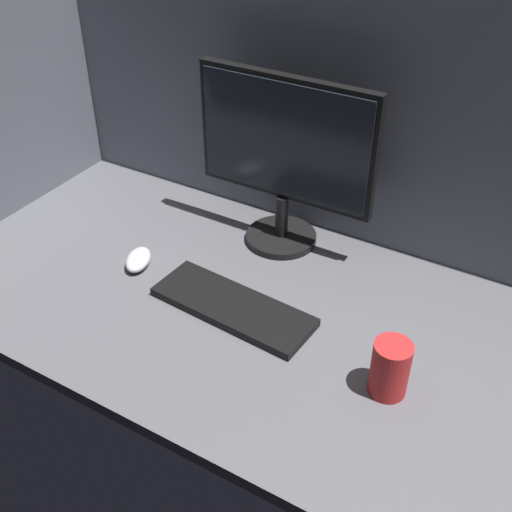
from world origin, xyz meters
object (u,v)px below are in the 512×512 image
Objects in this scene: monitor at (285,155)px; keyboard at (233,307)px; mug_red_plastic at (390,369)px; mouse at (138,260)px.

monitor reaches higher than keyboard.
keyboard is at bearing 172.75° from mug_red_plastic.
monitor is at bearing 25.76° from mouse.
mouse reaches higher than keyboard.
mug_red_plastic is (37.65, -4.79, 4.90)cm from keyboard.
keyboard is 3.13× the size of mug_red_plastic.
monitor reaches higher than mug_red_plastic.
mug_red_plastic is (66.12, -7.28, 4.20)cm from mouse.
monitor is at bearing 139.96° from mug_red_plastic.
mouse is at bearing 173.72° from mug_red_plastic.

